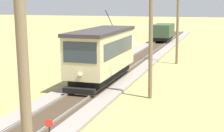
# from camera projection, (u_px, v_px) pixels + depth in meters

# --- Properties ---
(red_tram) EXTENTS (2.60, 8.54, 4.79)m
(red_tram) POSITION_uv_depth(u_px,v_px,m) (102.00, 53.00, 24.61)
(red_tram) COLOR beige
(red_tram) RESTS_ON rail_right
(freight_car) EXTENTS (2.40, 5.20, 2.31)m
(freight_car) POSITION_uv_depth(u_px,v_px,m) (163.00, 32.00, 49.43)
(freight_car) COLOR #384C33
(freight_car) RESTS_ON rail_right
(utility_pole_foreground) EXTENTS (1.40, 0.41, 7.34)m
(utility_pole_foreground) POSITION_uv_depth(u_px,v_px,m) (25.00, 93.00, 7.58)
(utility_pole_foreground) COLOR #7A664C
(utility_pole_foreground) RESTS_ON ground
(utility_pole_near_tram) EXTENTS (1.40, 0.50, 6.97)m
(utility_pole_near_tram) POSITION_uv_depth(u_px,v_px,m) (151.00, 39.00, 20.55)
(utility_pole_near_tram) COLOR #7A664C
(utility_pole_near_tram) RESTS_ON ground
(utility_pole_mid) EXTENTS (1.40, 0.63, 8.08)m
(utility_pole_mid) POSITION_uv_depth(u_px,v_px,m) (178.00, 19.00, 32.16)
(utility_pole_mid) COLOR #7A664C
(utility_pole_mid) RESTS_ON ground
(trackside_signal_marker) EXTENTS (0.21, 0.21, 1.18)m
(trackside_signal_marker) POSITION_uv_depth(u_px,v_px,m) (50.00, 132.00, 13.89)
(trackside_signal_marker) COLOR black
(trackside_signal_marker) RESTS_ON ground
(gravel_pile) EXTENTS (2.66, 2.66, 1.10)m
(gravel_pile) POSITION_uv_depth(u_px,v_px,m) (129.00, 40.00, 48.83)
(gravel_pile) COLOR #9E998E
(gravel_pile) RESTS_ON ground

